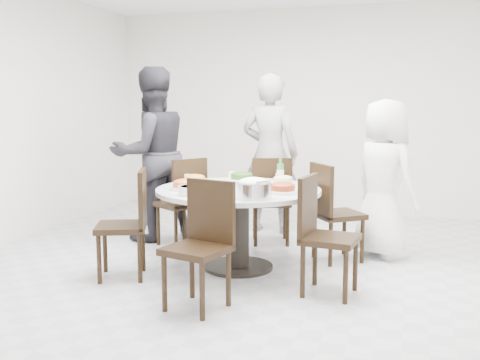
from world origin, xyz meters
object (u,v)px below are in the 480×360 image
(dining_table, at_px, (238,229))
(chair_s, at_px, (196,247))
(beverage_bottle, at_px, (280,171))
(diner_right, at_px, (384,179))
(chair_n, at_px, (271,200))
(chair_nw, at_px, (180,202))
(rice_bowl, at_px, (254,190))
(diner_left, at_px, (151,154))
(chair_sw, at_px, (121,224))
(chair_se, at_px, (330,236))
(soup_bowl, at_px, (192,190))
(chair_ne, at_px, (338,212))
(diner_middle, at_px, (270,154))

(dining_table, xyz_separation_m, chair_s, (0.01, -1.07, 0.10))
(dining_table, distance_m, beverage_bottle, 0.75)
(beverage_bottle, bearing_deg, chair_s, -99.84)
(dining_table, relative_size, diner_right, 0.96)
(chair_n, bearing_deg, diner_right, 153.57)
(chair_nw, distance_m, rice_bowl, 1.58)
(chair_nw, xyz_separation_m, diner_left, (-0.41, 0.18, 0.48))
(chair_sw, relative_size, chair_se, 1.00)
(chair_sw, bearing_deg, soup_bowl, 77.22)
(diner_right, relative_size, beverage_bottle, 6.72)
(chair_ne, distance_m, chair_s, 1.81)
(chair_sw, distance_m, chair_se, 1.80)
(chair_sw, relative_size, diner_middle, 0.51)
(rice_bowl, bearing_deg, diner_left, 140.57)
(dining_table, relative_size, diner_left, 0.79)
(chair_s, height_order, diner_left, diner_left)
(rice_bowl, xyz_separation_m, soup_bowl, (-0.54, 0.01, -0.03))
(chair_s, bearing_deg, chair_nw, 131.34)
(chair_n, relative_size, chair_se, 1.00)
(chair_n, distance_m, chair_nw, 0.98)
(diner_right, bearing_deg, diner_middle, 14.88)
(diner_left, height_order, soup_bowl, diner_left)
(diner_right, bearing_deg, dining_table, 76.43)
(chair_ne, relative_size, chair_s, 1.00)
(chair_s, distance_m, soup_bowl, 0.74)
(chair_sw, bearing_deg, chair_se, 70.95)
(dining_table, xyz_separation_m, chair_nw, (-0.84, 0.61, 0.10))
(dining_table, xyz_separation_m, rice_bowl, (0.27, -0.46, 0.44))
(chair_s, bearing_deg, soup_bowl, 128.68)
(rice_bowl, distance_m, beverage_bottle, 0.95)
(chair_ne, distance_m, chair_se, 1.00)
(chair_nw, xyz_separation_m, diner_right, (2.09, 0.21, 0.30))
(chair_se, xyz_separation_m, rice_bowl, (-0.63, -0.00, 0.34))
(chair_sw, xyz_separation_m, soup_bowl, (0.63, 0.10, 0.31))
(chair_ne, xyz_separation_m, diner_right, (0.41, 0.28, 0.30))
(chair_ne, xyz_separation_m, chair_sw, (-1.74, -1.10, 0.00))
(chair_n, bearing_deg, diner_middle, -91.80)
(dining_table, distance_m, chair_se, 1.02)
(chair_sw, relative_size, diner_right, 0.61)
(chair_sw, bearing_deg, chair_nw, 155.05)
(chair_sw, height_order, rice_bowl, chair_sw)
(chair_nw, distance_m, diner_middle, 1.28)
(chair_nw, bearing_deg, dining_table, 86.71)
(dining_table, relative_size, chair_sw, 1.58)
(chair_s, xyz_separation_m, chair_se, (0.90, 0.61, 0.00))
(diner_right, distance_m, soup_bowl, 1.98)
(diner_right, bearing_deg, rice_bowl, 95.80)
(chair_se, bearing_deg, rice_bowl, 96.97)
(dining_table, xyz_separation_m, chair_ne, (0.84, 0.54, 0.10))
(chair_nw, height_order, diner_middle, diner_middle)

